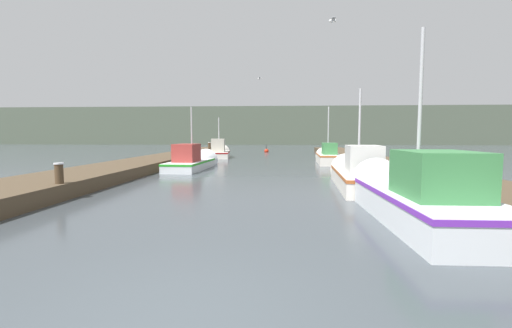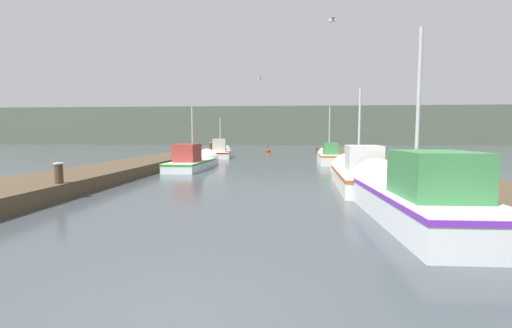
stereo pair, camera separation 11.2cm
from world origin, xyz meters
TOP-DOWN VIEW (x-y plane):
  - dock_left at (-6.57, 16.00)m, footprint 2.99×40.00m
  - dock_right at (6.57, 16.00)m, footprint 2.99×40.00m
  - distant_shore_ridge at (0.00, 69.18)m, footprint 120.00×16.00m
  - fishing_boat_0 at (4.07, 4.92)m, footprint 1.83×5.83m
  - fishing_boat_1 at (3.95, 9.89)m, footprint 1.97×6.21m
  - fishing_boat_2 at (-3.74, 15.84)m, footprint 1.85×5.79m
  - fishing_boat_3 at (4.31, 20.13)m, footprint 1.62×5.48m
  - fishing_boat_4 at (-3.98, 25.53)m, footprint 2.14×5.20m
  - mooring_piling_0 at (-5.20, 27.39)m, footprint 0.28×0.28m
  - mooring_piling_1 at (-5.30, 6.32)m, footprint 0.26×0.26m
  - channel_buoy at (-0.28, 34.09)m, footprint 0.48×0.48m
  - seagull_lead at (-0.26, 19.77)m, footprint 0.28×0.55m
  - seagull_1 at (2.92, 9.77)m, footprint 0.28×0.55m

SIDE VIEW (x-z plane):
  - channel_buoy at x=-0.28m, z-range -0.35..0.63m
  - dock_left at x=-6.57m, z-range 0.00..0.48m
  - dock_right at x=6.57m, z-range 0.00..0.48m
  - fishing_boat_2 at x=-3.74m, z-range -1.57..2.36m
  - fishing_boat_4 at x=-3.98m, z-range -1.50..2.36m
  - fishing_boat_1 at x=3.95m, z-range -1.55..2.44m
  - fishing_boat_3 at x=4.31m, z-range -1.58..2.47m
  - fishing_boat_0 at x=4.07m, z-range -1.83..2.83m
  - mooring_piling_1 at x=-5.30m, z-range 0.01..1.09m
  - mooring_piling_0 at x=-5.20m, z-range 0.01..1.22m
  - distant_shore_ridge at x=0.00m, z-range 0.00..7.25m
  - seagull_lead at x=-0.26m, z-range 5.52..5.64m
  - seagull_1 at x=2.92m, z-range 5.91..6.03m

